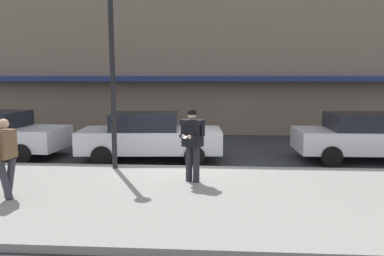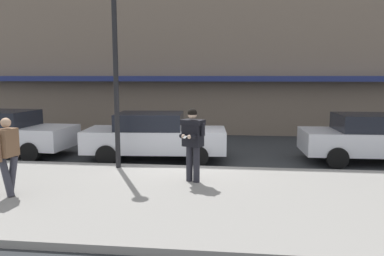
# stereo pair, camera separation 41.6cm
# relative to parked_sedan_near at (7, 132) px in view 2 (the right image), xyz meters

# --- Properties ---
(ground_plane) EXTENTS (80.00, 80.00, 0.00)m
(ground_plane) POSITION_rel_parked_sedan_near_xyz_m (6.50, -1.18, -0.79)
(ground_plane) COLOR #2B2D30
(sidewalk) EXTENTS (32.00, 5.30, 0.14)m
(sidewalk) POSITION_rel_parked_sedan_near_xyz_m (7.50, -4.03, -0.72)
(sidewalk) COLOR gray
(sidewalk) RESTS_ON ground
(curb_paint_line) EXTENTS (28.00, 0.12, 0.01)m
(curb_paint_line) POSITION_rel_parked_sedan_near_xyz_m (7.50, -1.13, -0.79)
(curb_paint_line) COLOR silver
(curb_paint_line) RESTS_ON ground
(storefront_facade) EXTENTS (28.00, 4.70, 12.67)m
(storefront_facade) POSITION_rel_parked_sedan_near_xyz_m (7.50, 7.31, 5.53)
(storefront_facade) COLOR #756656
(storefront_facade) RESTS_ON ground
(parked_sedan_near) EXTENTS (4.61, 2.15, 1.54)m
(parked_sedan_near) POSITION_rel_parked_sedan_near_xyz_m (0.00, 0.00, 0.00)
(parked_sedan_near) COLOR silver
(parked_sedan_near) RESTS_ON ground
(parked_sedan_mid) EXTENTS (4.62, 2.18, 1.54)m
(parked_sedan_mid) POSITION_rel_parked_sedan_near_xyz_m (5.23, -0.16, 0.00)
(parked_sedan_mid) COLOR silver
(parked_sedan_mid) RESTS_ON ground
(parked_sedan_far) EXTENTS (4.54, 2.01, 1.54)m
(parked_sedan_far) POSITION_rel_parked_sedan_near_xyz_m (12.17, 0.20, 0.00)
(parked_sedan_far) COLOR silver
(parked_sedan_far) RESTS_ON ground
(man_texting_on_phone) EXTENTS (0.62, 0.65, 1.81)m
(man_texting_on_phone) POSITION_rel_parked_sedan_near_xyz_m (6.80, -3.04, 0.46)
(man_texting_on_phone) COLOR #23232B
(man_texting_on_phone) RESTS_ON sidewalk
(pedestrian_dark_coat) EXTENTS (0.37, 0.60, 1.70)m
(pedestrian_dark_coat) POSITION_rel_parked_sedan_near_xyz_m (2.97, -4.54, 0.32)
(pedestrian_dark_coat) COLOR #33333D
(pedestrian_dark_coat) RESTS_ON sidewalk
(street_lamp_post) EXTENTS (0.36, 0.36, 4.88)m
(street_lamp_post) POSITION_rel_parked_sedan_near_xyz_m (4.53, -1.83, 2.35)
(street_lamp_post) COLOR black
(street_lamp_post) RESTS_ON sidewalk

